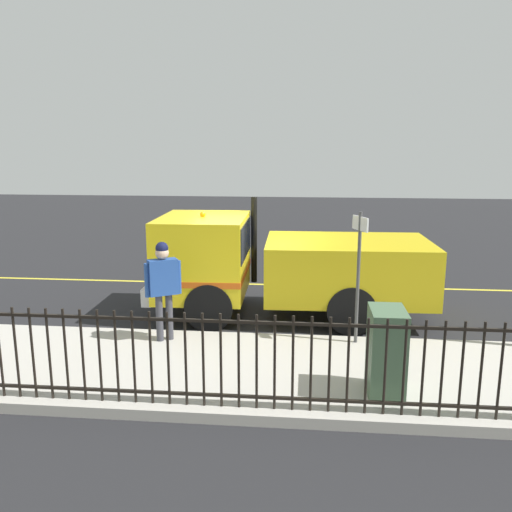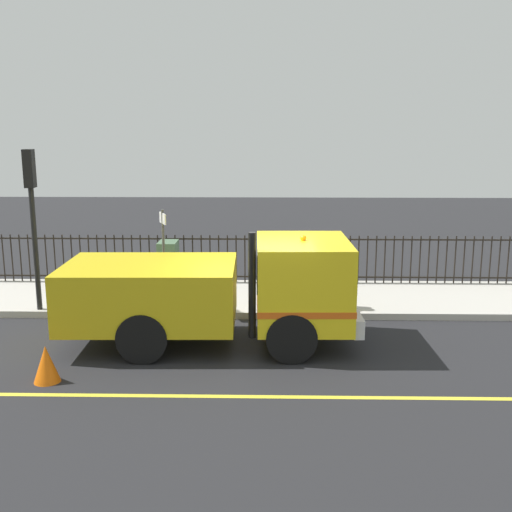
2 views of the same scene
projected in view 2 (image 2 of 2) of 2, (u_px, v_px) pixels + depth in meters
ground_plane at (254, 345)px, 12.35m from camera, size 53.49×53.49×0.00m
sidewalk_slab at (257, 298)px, 15.48m from camera, size 3.07×24.31×0.16m
lane_marking at (250, 397)px, 9.98m from camera, size 0.12×21.88×0.01m
work_truck at (231, 287)px, 12.22m from camera, size 2.43×5.89×2.47m
worker_standing at (312, 262)px, 14.20m from camera, size 0.45×0.58×1.80m
iron_fence at (258, 259)px, 16.61m from camera, size 0.04×20.70×1.31m
traffic_light_near at (31, 197)px, 13.71m from camera, size 0.32×0.24×3.69m
utility_cabinet at (168, 265)px, 16.08m from camera, size 0.73×0.48×1.24m
traffic_cone at (46, 364)px, 10.51m from camera, size 0.46×0.46×0.65m
street_sign at (164, 248)px, 13.98m from camera, size 0.47×0.23×2.34m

